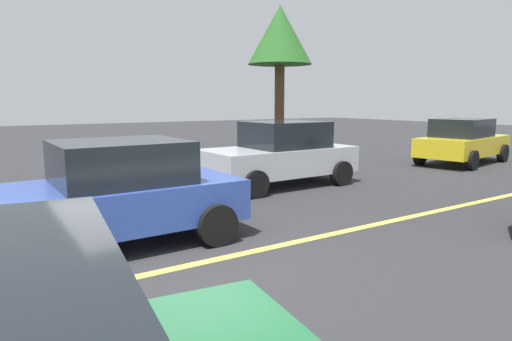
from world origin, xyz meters
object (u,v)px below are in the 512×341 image
Objects in this scene: car_blue_crossing at (113,193)px; tree_left_verge at (280,38)px; car_silver_approaching at (280,154)px; car_yellow_far_lane at (463,141)px.

car_blue_crossing is 9.62m from tree_left_verge.
car_silver_approaching is 5.03m from tree_left_verge.
car_silver_approaching is (-7.74, 0.22, 0.03)m from car_yellow_far_lane.
car_blue_crossing is at bearing -153.24° from car_silver_approaching.
car_blue_crossing is 0.97× the size of car_silver_approaching.
car_blue_crossing reaches higher than car_yellow_far_lane.
car_yellow_far_lane is at bearing -30.12° from tree_left_verge.
tree_left_verge is (7.10, 5.51, 3.43)m from car_blue_crossing.
tree_left_verge reaches higher than car_yellow_far_lane.
tree_left_verge is at bearing 149.88° from car_yellow_far_lane.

